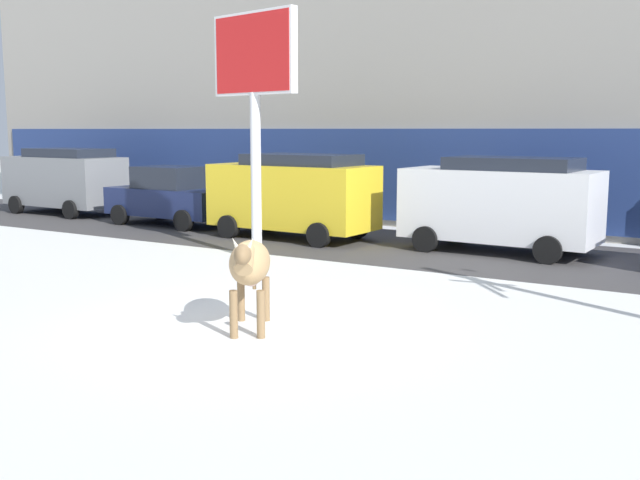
% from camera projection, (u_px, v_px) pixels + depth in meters
% --- Properties ---
extents(ground_plane, '(120.00, 120.00, 0.00)m').
position_uv_depth(ground_plane, '(253.00, 328.00, 11.18)').
color(ground_plane, white).
extents(road_strip, '(60.00, 5.60, 0.01)m').
position_uv_depth(road_strip, '(455.00, 251.00, 18.18)').
color(road_strip, '#423F3F').
rests_on(road_strip, ground).
extents(building_facade, '(44.00, 6.10, 13.00)m').
position_uv_depth(building_facade, '(539.00, 14.00, 22.64)').
color(building_facade, gray).
rests_on(building_facade, ground).
extents(cow_tan, '(1.34, 1.83, 1.54)m').
position_uv_depth(cow_tan, '(249.00, 265.00, 10.90)').
color(cow_tan, tan).
rests_on(cow_tan, ground).
extents(billboard, '(2.51, 0.69, 5.56)m').
position_uv_depth(billboard, '(254.00, 69.00, 16.48)').
color(billboard, silver).
rests_on(billboard, ground).
extents(car_grey_van, '(4.66, 2.23, 2.32)m').
position_uv_depth(car_grey_van, '(65.00, 179.00, 26.14)').
color(car_grey_van, slate).
rests_on(car_grey_van, ground).
extents(car_navy_sedan, '(4.25, 2.08, 1.84)m').
position_uv_depth(car_navy_sedan, '(171.00, 196.00, 23.11)').
color(car_navy_sedan, '#19234C').
rests_on(car_navy_sedan, ground).
extents(car_yellow_van, '(4.66, 2.23, 2.32)m').
position_uv_depth(car_yellow_van, '(293.00, 193.00, 20.19)').
color(car_yellow_van, gold).
rests_on(car_yellow_van, ground).
extents(car_white_van, '(4.66, 2.23, 2.32)m').
position_uv_depth(car_white_van, '(501.00, 202.00, 17.88)').
color(car_white_van, white).
rests_on(car_white_van, ground).
extents(pedestrian_by_cars, '(0.36, 0.24, 1.73)m').
position_uv_depth(pedestrian_by_cars, '(430.00, 202.00, 21.67)').
color(pedestrian_by_cars, '#282833').
rests_on(pedestrian_by_cars, ground).
extents(pedestrian_far_left, '(0.36, 0.24, 1.73)m').
position_uv_depth(pedestrian_far_left, '(565.00, 209.00, 19.66)').
color(pedestrian_far_left, '#282833').
rests_on(pedestrian_far_left, ground).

